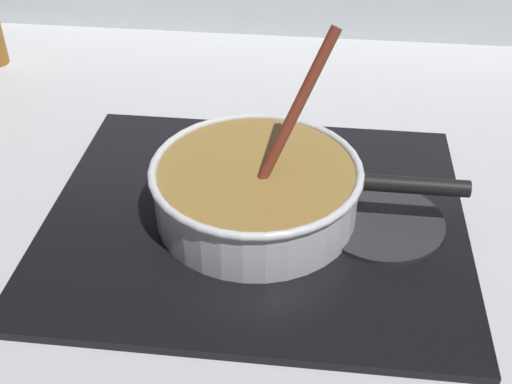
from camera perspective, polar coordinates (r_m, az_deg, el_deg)
The scene contains 5 objects.
ground at distance 0.79m, azimuth -2.37°, elevation -10.68°, with size 2.40×1.60×0.04m, color #B7B7BC.
hob_plate at distance 0.88m, azimuth 0.00°, elevation -2.23°, with size 0.56×0.48×0.01m, color black.
burner_ring at distance 0.88m, azimuth 0.00°, elevation -1.72°, with size 0.19×0.19×0.01m, color #592D0C.
spare_burner at distance 0.88m, azimuth 10.95°, elevation -2.51°, with size 0.17×0.17×0.01m, color #262628.
cooking_pan at distance 0.85m, azimuth 0.10°, elevation 0.28°, with size 0.41×0.28×0.26m.
Camera 1 is at (0.09, -0.53, 0.56)m, focal length 45.56 mm.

